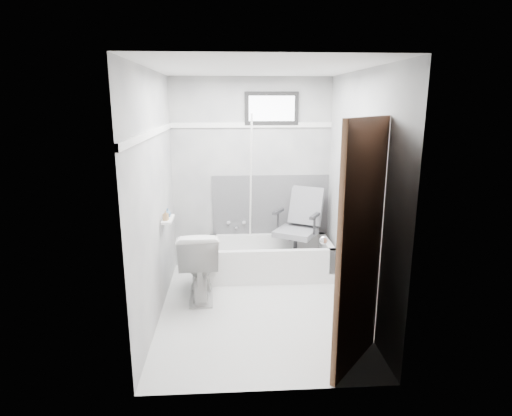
{
  "coord_description": "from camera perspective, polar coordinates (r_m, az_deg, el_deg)",
  "views": [
    {
      "loc": [
        -0.28,
        -4.06,
        2.11
      ],
      "look_at": [
        0.0,
        0.35,
        1.0
      ],
      "focal_mm": 30.0,
      "sensor_mm": 36.0,
      "label": 1
    }
  ],
  "objects": [
    {
      "name": "door",
      "position": [
        3.25,
        19.57,
        -6.74
      ],
      "size": [
        0.78,
        0.78,
        2.0
      ],
      "primitive_type": null,
      "color": "brown",
      "rests_on": "floor"
    },
    {
      "name": "floor",
      "position": [
        4.58,
        0.28,
        -13.3
      ],
      "size": [
        2.6,
        2.6,
        0.0
      ],
      "primitive_type": "plane",
      "color": "silver",
      "rests_on": "ground"
    },
    {
      "name": "wall_back",
      "position": [
        5.44,
        -0.63,
        4.48
      ],
      "size": [
        2.0,
        0.02,
        2.4
      ],
      "primitive_type": "cube",
      "color": "slate",
      "rests_on": "floor"
    },
    {
      "name": "wall_right",
      "position": [
        4.35,
        13.56,
        1.63
      ],
      "size": [
        0.02,
        2.6,
        2.4
      ],
      "primitive_type": "cube",
      "color": "slate",
      "rests_on": "floor"
    },
    {
      "name": "toilet",
      "position": [
        4.75,
        -7.55,
        -7.33
      ],
      "size": [
        0.47,
        0.8,
        0.77
      ],
      "primitive_type": "imported",
      "rotation": [
        0.0,
        0.0,
        3.19
      ],
      "color": "silver",
      "rests_on": "floor"
    },
    {
      "name": "trim_back",
      "position": [
        5.36,
        -0.64,
        11.0
      ],
      "size": [
        2.0,
        0.02,
        0.06
      ],
      "primitive_type": "cube",
      "color": "white",
      "rests_on": "wall_back"
    },
    {
      "name": "ceiling",
      "position": [
        4.08,
        0.32,
        18.18
      ],
      "size": [
        2.6,
        2.6,
        0.0
      ],
      "primitive_type": "plane",
      "rotation": [
        3.14,
        0.0,
        0.0
      ],
      "color": "silver",
      "rests_on": "floor"
    },
    {
      "name": "bathtub",
      "position": [
        5.36,
        1.86,
        -6.66
      ],
      "size": [
        1.5,
        0.7,
        0.42
      ],
      "primitive_type": null,
      "color": "white",
      "rests_on": "floor"
    },
    {
      "name": "backerboard",
      "position": [
        5.53,
        1.97,
        0.4
      ],
      "size": [
        1.5,
        0.02,
        0.78
      ],
      "primitive_type": "cube",
      "color": "#4C4C4F",
      "rests_on": "wall_back"
    },
    {
      "name": "soap_bottle_a",
      "position": [
        4.49,
        -11.96,
        -0.97
      ],
      "size": [
        0.06,
        0.06,
        0.11
      ],
      "primitive_type": "imported",
      "rotation": [
        0.0,
        0.0,
        -0.3
      ],
      "color": "#A17C50",
      "rests_on": "shelf"
    },
    {
      "name": "faucet",
      "position": [
        5.55,
        -2.66,
        -2.23
      ],
      "size": [
        0.26,
        0.1,
        0.16
      ],
      "primitive_type": null,
      "color": "silver",
      "rests_on": "wall_back"
    },
    {
      "name": "trim_left",
      "position": [
        4.13,
        -13.68,
        9.68
      ],
      "size": [
        0.02,
        2.6,
        0.06
      ],
      "primitive_type": "cube",
      "color": "white",
      "rests_on": "wall_left"
    },
    {
      "name": "shelf",
      "position": [
        4.58,
        -11.65,
        -1.5
      ],
      "size": [
        0.1,
        0.32,
        0.02
      ],
      "primitive_type": "cube",
      "color": "white",
      "rests_on": "wall_left"
    },
    {
      "name": "wall_front",
      "position": [
        2.92,
        2.04,
        -4.07
      ],
      "size": [
        2.0,
        0.02,
        2.4
      ],
      "primitive_type": "cube",
      "color": "slate",
      "rests_on": "floor"
    },
    {
      "name": "pole",
      "position": [
        5.24,
        -0.71,
        2.42
      ],
      "size": [
        0.02,
        0.59,
        1.87
      ],
      "primitive_type": "cylinder",
      "rotation": [
        0.3,
        0.0,
        0.0
      ],
      "color": "white",
      "rests_on": "bathtub"
    },
    {
      "name": "wall_left",
      "position": [
        4.22,
        -13.37,
        1.27
      ],
      "size": [
        0.02,
        2.6,
        2.4
      ],
      "primitive_type": "cube",
      "color": "slate",
      "rests_on": "floor"
    },
    {
      "name": "office_chair",
      "position": [
        5.33,
        5.32,
        -2.51
      ],
      "size": [
        0.75,
        0.75,
        0.95
      ],
      "primitive_type": null,
      "rotation": [
        0.0,
        0.0,
        -0.52
      ],
      "color": "slate",
      "rests_on": "bathtub"
    },
    {
      "name": "soap_bottle_b",
      "position": [
        4.63,
        -11.71,
        -0.59
      ],
      "size": [
        0.1,
        0.1,
        0.1
      ],
      "primitive_type": "imported",
      "rotation": [
        0.0,
        0.0,
        0.95
      ],
      "color": "#476682",
      "rests_on": "shelf"
    },
    {
      "name": "window",
      "position": [
        5.37,
        2.09,
        13.13
      ],
      "size": [
        0.66,
        0.04,
        0.4
      ],
      "primitive_type": null,
      "color": "black",
      "rests_on": "wall_back"
    }
  ]
}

